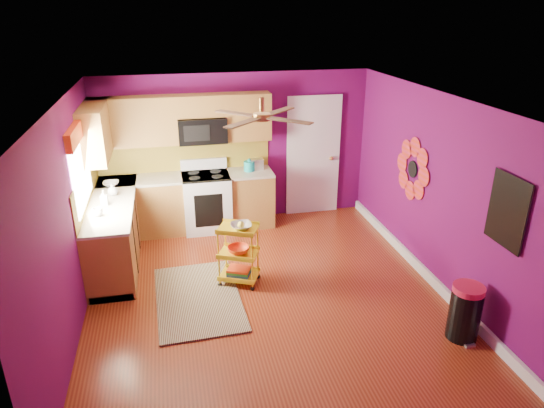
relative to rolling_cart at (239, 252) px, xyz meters
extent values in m
plane|color=maroon|center=(0.30, -0.33, -0.47)|extent=(5.00, 5.00, 0.00)
cube|color=#5E0A51|center=(0.30, 2.17, 0.78)|extent=(4.50, 0.04, 2.50)
cube|color=#5E0A51|center=(0.30, -2.83, 0.78)|extent=(4.50, 0.04, 2.50)
cube|color=#5E0A51|center=(-1.95, -0.33, 0.78)|extent=(0.04, 5.00, 2.50)
cube|color=#5E0A51|center=(2.55, -0.33, 0.78)|extent=(0.04, 5.00, 2.50)
cube|color=silver|center=(0.30, -0.33, 2.03)|extent=(4.50, 5.00, 0.04)
cube|color=white|center=(2.52, -0.33, -0.40)|extent=(0.05, 4.90, 0.14)
cube|color=brown|center=(-1.65, 1.02, -0.02)|extent=(0.60, 2.30, 0.90)
cube|color=brown|center=(-0.55, 1.87, -0.02)|extent=(2.80, 0.60, 0.90)
cube|color=beige|center=(-1.65, 1.02, 0.45)|extent=(0.63, 2.30, 0.04)
cube|color=beige|center=(-0.55, 1.87, 0.45)|extent=(2.80, 0.63, 0.04)
cube|color=black|center=(-1.65, 1.02, -0.42)|extent=(0.54, 2.30, 0.10)
cube|color=black|center=(-0.55, 1.87, -0.42)|extent=(2.80, 0.54, 0.10)
cube|color=white|center=(-0.25, 1.84, -0.01)|extent=(0.76, 0.66, 0.92)
cube|color=black|center=(-0.25, 1.84, 0.46)|extent=(0.76, 0.62, 0.03)
cube|color=white|center=(-0.25, 2.12, 0.57)|extent=(0.76, 0.06, 0.18)
cube|color=black|center=(-0.25, 1.51, -0.02)|extent=(0.45, 0.02, 0.55)
cube|color=brown|center=(-1.29, 2.00, 1.36)|extent=(1.32, 0.33, 0.75)
cube|color=brown|center=(0.49, 2.00, 1.36)|extent=(0.72, 0.33, 0.75)
cube|color=brown|center=(-0.25, 2.00, 1.56)|extent=(0.76, 0.33, 0.34)
cube|color=brown|center=(-1.79, 1.52, 1.36)|extent=(0.33, 1.30, 0.75)
cube|color=black|center=(-0.25, 1.97, 1.18)|extent=(0.76, 0.38, 0.40)
cube|color=olive|center=(-0.55, 2.16, 0.73)|extent=(2.80, 0.01, 0.51)
cube|color=olive|center=(-1.94, 1.02, 0.73)|extent=(0.01, 2.30, 0.51)
cube|color=white|center=(-1.93, 0.72, 1.08)|extent=(0.03, 1.20, 1.00)
cube|color=red|center=(-1.90, 0.72, 1.55)|extent=(0.08, 1.35, 0.22)
cube|color=white|center=(1.65, 2.14, 0.56)|extent=(0.85, 0.04, 2.05)
cube|color=white|center=(1.65, 2.12, 0.56)|extent=(0.95, 0.02, 2.15)
sphere|color=#BF8C3F|center=(1.97, 2.09, 0.53)|extent=(0.07, 0.07, 0.07)
cylinder|color=black|center=(2.53, 0.27, 0.88)|extent=(0.01, 0.24, 0.24)
cube|color=#1AADAE|center=(2.53, -1.73, 1.08)|extent=(0.03, 0.52, 0.72)
cube|color=black|center=(2.51, -1.73, 1.08)|extent=(0.01, 0.56, 0.76)
cylinder|color=#BF8C3F|center=(0.30, -0.13, 1.95)|extent=(0.06, 0.06, 0.16)
cylinder|color=#BF8C3F|center=(0.30, -0.13, 1.81)|extent=(0.20, 0.20, 0.08)
cube|color=#4C2D19|center=(0.57, 0.14, 1.81)|extent=(0.47, 0.47, 0.01)
cube|color=#4C2D19|center=(0.03, 0.14, 1.81)|extent=(0.47, 0.47, 0.01)
cube|color=#4C2D19|center=(0.03, -0.40, 1.81)|extent=(0.47, 0.47, 0.01)
cube|color=#4C2D19|center=(0.57, -0.40, 1.81)|extent=(0.47, 0.47, 0.01)
cube|color=black|center=(-0.58, -0.27, -0.46)|extent=(1.11, 1.74, 0.02)
cylinder|color=yellow|center=(-0.28, -0.05, -0.04)|extent=(0.02, 0.02, 0.78)
cylinder|color=yellow|center=(0.13, -0.23, -0.04)|extent=(0.02, 0.02, 0.78)
cylinder|color=yellow|center=(-0.15, 0.24, -0.04)|extent=(0.02, 0.02, 0.78)
cylinder|color=yellow|center=(0.26, 0.05, -0.04)|extent=(0.02, 0.02, 0.78)
sphere|color=black|center=(-0.28, -0.05, -0.44)|extent=(0.05, 0.05, 0.05)
sphere|color=black|center=(0.13, -0.23, -0.44)|extent=(0.05, 0.05, 0.05)
sphere|color=black|center=(-0.15, 0.24, -0.44)|extent=(0.05, 0.05, 0.05)
sphere|color=black|center=(0.26, 0.05, -0.44)|extent=(0.05, 0.05, 0.05)
cube|color=yellow|center=(-0.01, 0.00, 0.33)|extent=(0.61, 0.54, 0.03)
cube|color=yellow|center=(-0.01, 0.00, -0.03)|extent=(0.61, 0.54, 0.03)
cube|color=yellow|center=(-0.01, 0.00, -0.36)|extent=(0.61, 0.54, 0.03)
imported|color=beige|center=(0.03, -0.02, 0.38)|extent=(0.37, 0.37, 0.07)
sphere|color=yellow|center=(0.03, -0.02, 0.40)|extent=(0.09, 0.09, 0.09)
imported|color=red|center=(-0.01, 0.00, 0.03)|extent=(0.38, 0.38, 0.09)
cube|color=navy|center=(-0.01, 0.00, -0.33)|extent=(0.36, 0.32, 0.04)
cube|color=#267233|center=(-0.01, 0.00, -0.29)|extent=(0.36, 0.32, 0.03)
cube|color=red|center=(-0.01, 0.00, -0.26)|extent=(0.36, 0.32, 0.03)
cylinder|color=black|center=(2.27, -1.68, -0.17)|extent=(0.37, 0.37, 0.59)
cylinder|color=#C01B3F|center=(2.27, -1.68, 0.16)|extent=(0.35, 0.35, 0.07)
cube|color=beige|center=(2.27, -1.86, -0.45)|extent=(0.12, 0.07, 0.03)
cylinder|color=#16A6A7|center=(0.48, 1.90, 0.55)|extent=(0.18, 0.18, 0.16)
sphere|color=#16A6A7|center=(0.48, 1.90, 0.65)|extent=(0.06, 0.06, 0.06)
cube|color=beige|center=(0.61, 1.95, 0.56)|extent=(0.22, 0.15, 0.18)
imported|color=#EA3F72|center=(-1.72, 0.87, 0.58)|extent=(0.09, 0.10, 0.21)
imported|color=white|center=(-1.63, 1.22, 0.56)|extent=(0.14, 0.14, 0.18)
imported|color=white|center=(-1.70, 1.66, 0.50)|extent=(0.24, 0.24, 0.06)
imported|color=white|center=(-1.77, 0.49, 0.53)|extent=(0.14, 0.14, 0.11)
camera|label=1|loc=(-0.78, -5.63, 3.03)|focal=32.00mm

